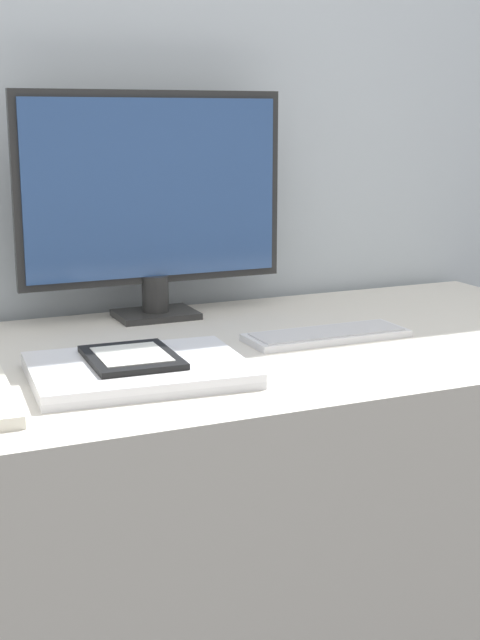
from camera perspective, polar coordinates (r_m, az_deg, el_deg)
wall_back at (r=1.80m, az=-6.83°, el=15.19°), size 3.60×0.05×2.40m
desk at (r=1.61m, az=-1.69°, el=-14.87°), size 1.51×0.69×0.75m
monitor at (r=1.67m, az=-5.61°, el=7.75°), size 0.51×0.11×0.42m
keyboard at (r=1.54m, az=5.56°, el=-0.96°), size 0.28×0.10×0.01m
laptop at (r=1.32m, az=-6.52°, el=-3.20°), size 0.33×0.26×0.02m
ereader at (r=1.33m, az=-6.95°, el=-2.38°), size 0.13×0.17×0.01m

